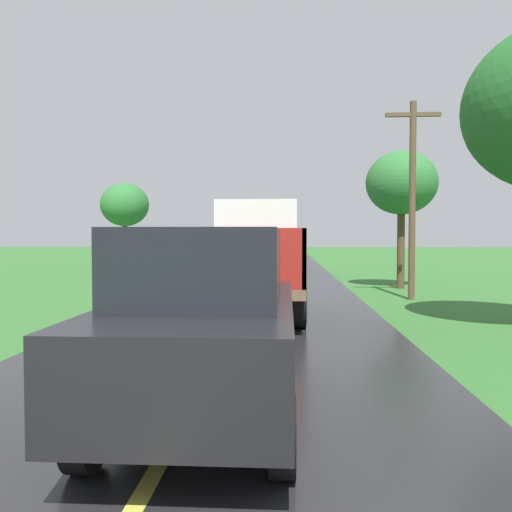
% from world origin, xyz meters
% --- Properties ---
extents(banana_truck_near, '(2.38, 5.82, 2.80)m').
position_xyz_m(banana_truck_near, '(0.24, 11.17, 1.47)').
color(banana_truck_near, '#2D2D30').
rests_on(banana_truck_near, road_surface).
extents(banana_truck_far, '(2.38, 5.84, 2.80)m').
position_xyz_m(banana_truck_far, '(0.39, 25.86, 1.48)').
color(banana_truck_far, '#2D2D30').
rests_on(banana_truck_far, road_surface).
extents(utility_pole_roadside, '(1.65, 0.20, 6.02)m').
position_xyz_m(utility_pole_roadside, '(4.82, 14.37, 3.25)').
color(utility_pole_roadside, brown).
rests_on(utility_pole_roadside, ground).
extents(roadside_tree_mid_right, '(2.89, 2.89, 5.19)m').
position_xyz_m(roadside_tree_mid_right, '(-8.79, 29.17, 3.86)').
color(roadside_tree_mid_right, '#4C3823').
rests_on(roadside_tree_mid_right, ground).
extents(roadside_tree_far_left, '(2.62, 2.62, 5.12)m').
position_xyz_m(roadside_tree_far_left, '(5.25, 17.89, 3.90)').
color(roadside_tree_far_left, '#4C3823').
rests_on(roadside_tree_far_left, ground).
extents(following_car, '(1.74, 4.10, 1.92)m').
position_xyz_m(following_car, '(0.23, 3.40, 1.07)').
color(following_car, black).
rests_on(following_car, road_surface).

